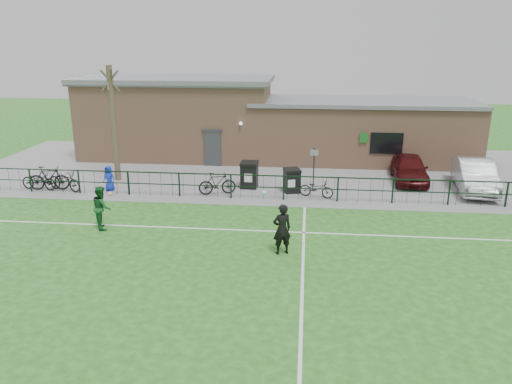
# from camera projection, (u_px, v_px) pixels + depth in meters

# --- Properties ---
(ground) EXTENTS (90.00, 90.00, 0.00)m
(ground) POSITION_uv_depth(u_px,v_px,m) (240.00, 277.00, 16.02)
(ground) COLOR #215E1B
(ground) RESTS_ON ground
(paving_strip) EXTENTS (34.00, 13.00, 0.02)m
(paving_strip) POSITION_uv_depth(u_px,v_px,m) (271.00, 170.00, 28.83)
(paving_strip) COLOR gray
(paving_strip) RESTS_ON ground
(pitch_line_touch) EXTENTS (28.00, 0.10, 0.01)m
(pitch_line_touch) POSITION_uv_depth(u_px,v_px,m) (262.00, 201.00, 23.42)
(pitch_line_touch) COLOR white
(pitch_line_touch) RESTS_ON ground
(pitch_line_mid) EXTENTS (28.00, 0.10, 0.01)m
(pitch_line_mid) POSITION_uv_depth(u_px,v_px,m) (253.00, 231.00, 19.81)
(pitch_line_mid) COLOR white
(pitch_line_mid) RESTS_ON ground
(pitch_line_perp) EXTENTS (0.10, 16.00, 0.01)m
(pitch_line_perp) POSITION_uv_depth(u_px,v_px,m) (302.00, 280.00, 15.82)
(pitch_line_perp) COLOR white
(pitch_line_perp) RESTS_ON ground
(perimeter_fence) EXTENTS (28.00, 0.10, 1.20)m
(perimeter_fence) POSITION_uv_depth(u_px,v_px,m) (263.00, 187.00, 23.43)
(perimeter_fence) COLOR black
(perimeter_fence) RESTS_ON ground
(bare_tree) EXTENTS (0.30, 0.30, 6.00)m
(bare_tree) POSITION_uv_depth(u_px,v_px,m) (114.00, 125.00, 25.87)
(bare_tree) COLOR #4D3F2E
(bare_tree) RESTS_ON ground
(wheelie_bin_left) EXTENTS (0.83, 0.94, 1.23)m
(wheelie_bin_left) POSITION_uv_depth(u_px,v_px,m) (249.00, 175.00, 25.27)
(wheelie_bin_left) COLOR black
(wheelie_bin_left) RESTS_ON paving_strip
(wheelie_bin_right) EXTENTS (0.91, 0.98, 1.08)m
(wheelie_bin_right) POSITION_uv_depth(u_px,v_px,m) (292.00, 181.00, 24.54)
(wheelie_bin_right) COLOR black
(wheelie_bin_right) RESTS_ON paving_strip
(sign_post) EXTENTS (0.07, 0.07, 2.00)m
(sign_post) POSITION_uv_depth(u_px,v_px,m) (314.00, 167.00, 25.32)
(sign_post) COLOR black
(sign_post) RESTS_ON paving_strip
(car_maroon) EXTENTS (1.92, 4.28, 1.43)m
(car_maroon) POSITION_uv_depth(u_px,v_px,m) (409.00, 168.00, 26.24)
(car_maroon) COLOR #3F0B0D
(car_maroon) RESTS_ON paving_strip
(car_silver) EXTENTS (2.20, 4.86, 1.55)m
(car_silver) POSITION_uv_depth(u_px,v_px,m) (475.00, 175.00, 24.67)
(car_silver) COLOR #A7AAAF
(car_silver) RESTS_ON paving_strip
(bicycle_a) EXTENTS (1.93, 0.85, 0.98)m
(bicycle_a) POSITION_uv_depth(u_px,v_px,m) (39.00, 180.00, 24.91)
(bicycle_a) COLOR black
(bicycle_a) RESTS_ON paving_strip
(bicycle_b) EXTENTS (2.08, 0.84, 1.21)m
(bicycle_b) POSITION_uv_depth(u_px,v_px,m) (49.00, 178.00, 24.82)
(bicycle_b) COLOR black
(bicycle_b) RESTS_ON paving_strip
(bicycle_c) EXTENTS (2.14, 1.36, 1.06)m
(bicycle_c) POSITION_uv_depth(u_px,v_px,m) (65.00, 180.00, 24.73)
(bicycle_c) COLOR black
(bicycle_c) RESTS_ON paving_strip
(bicycle_d) EXTENTS (1.89, 1.02, 1.09)m
(bicycle_d) POSITION_uv_depth(u_px,v_px,m) (217.00, 183.00, 24.15)
(bicycle_d) COLOR black
(bicycle_d) RESTS_ON paving_strip
(bicycle_e) EXTENTS (1.76, 1.00, 0.87)m
(bicycle_e) POSITION_uv_depth(u_px,v_px,m) (316.00, 188.00, 23.74)
(bicycle_e) COLOR black
(bicycle_e) RESTS_ON paving_strip
(spectator_child) EXTENTS (0.69, 0.52, 1.27)m
(spectator_child) POSITION_uv_depth(u_px,v_px,m) (109.00, 178.00, 24.70)
(spectator_child) COLOR #1633D4
(spectator_child) RESTS_ON paving_strip
(goalkeeper_kick) EXTENTS (1.36, 3.04, 1.84)m
(goalkeeper_kick) POSITION_uv_depth(u_px,v_px,m) (282.00, 228.00, 17.52)
(goalkeeper_kick) COLOR black
(goalkeeper_kick) RESTS_ON ground
(outfield_player) EXTENTS (0.99, 1.06, 1.74)m
(outfield_player) POSITION_uv_depth(u_px,v_px,m) (102.00, 207.00, 19.86)
(outfield_player) COLOR #195829
(outfield_player) RESTS_ON ground
(ball_ground) EXTENTS (0.22, 0.22, 0.22)m
(ball_ground) POSITION_uv_depth(u_px,v_px,m) (110.00, 194.00, 24.09)
(ball_ground) COLOR white
(ball_ground) RESTS_ON ground
(clubhouse) EXTENTS (24.25, 5.40, 4.96)m
(clubhouse) POSITION_uv_depth(u_px,v_px,m) (261.00, 123.00, 31.09)
(clubhouse) COLOR tan
(clubhouse) RESTS_ON ground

